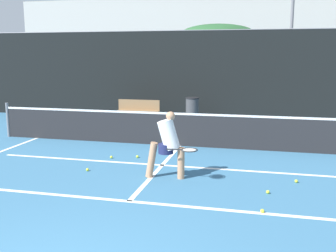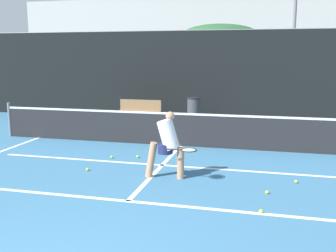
# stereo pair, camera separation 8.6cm
# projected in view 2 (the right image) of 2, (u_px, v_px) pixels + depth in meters

# --- Properties ---
(court_baseline_near) EXTENTS (11.00, 0.10, 0.01)m
(court_baseline_near) POSITION_uv_depth(u_px,v_px,m) (128.00, 201.00, 6.93)
(court_baseline_near) COLOR white
(court_baseline_near) RESTS_ON ground
(court_service_line) EXTENTS (8.25, 0.10, 0.01)m
(court_service_line) POSITION_uv_depth(u_px,v_px,m) (162.00, 165.00, 9.18)
(court_service_line) COLOR white
(court_service_line) RESTS_ON ground
(court_center_mark) EXTENTS (0.10, 4.38, 0.01)m
(court_center_mark) POSITION_uv_depth(u_px,v_px,m) (160.00, 167.00, 9.02)
(court_center_mark) COLOR white
(court_center_mark) RESTS_ON ground
(net) EXTENTS (11.09, 0.09, 1.07)m
(net) POSITION_uv_depth(u_px,v_px,m) (181.00, 128.00, 11.02)
(net) COLOR slate
(net) RESTS_ON ground
(fence_back) EXTENTS (24.00, 0.06, 3.47)m
(fence_back) POSITION_uv_depth(u_px,v_px,m) (206.00, 76.00, 15.09)
(fence_back) COLOR black
(fence_back) RESTS_ON ground
(player_practicing) EXTENTS (1.16, 0.56, 1.42)m
(player_practicing) POSITION_uv_depth(u_px,v_px,m) (167.00, 143.00, 8.10)
(player_practicing) COLOR tan
(player_practicing) RESTS_ON ground
(tennis_ball_scattered_2) EXTENTS (0.07, 0.07, 0.07)m
(tennis_ball_scattered_2) POSITION_uv_depth(u_px,v_px,m) (261.00, 211.00, 6.41)
(tennis_ball_scattered_2) COLOR #D1E033
(tennis_ball_scattered_2) RESTS_ON ground
(tennis_ball_scattered_3) EXTENTS (0.07, 0.07, 0.07)m
(tennis_ball_scattered_3) POSITION_uv_depth(u_px,v_px,m) (87.00, 169.00, 8.73)
(tennis_ball_scattered_3) COLOR #D1E033
(tennis_ball_scattered_3) RESTS_ON ground
(tennis_ball_scattered_4) EXTENTS (0.07, 0.07, 0.07)m
(tennis_ball_scattered_4) POSITION_uv_depth(u_px,v_px,m) (112.00, 157.00, 9.79)
(tennis_ball_scattered_4) COLOR #D1E033
(tennis_ball_scattered_4) RESTS_ON ground
(tennis_ball_scattered_6) EXTENTS (0.07, 0.07, 0.07)m
(tennis_ball_scattered_6) POSITION_uv_depth(u_px,v_px,m) (267.00, 192.00, 7.29)
(tennis_ball_scattered_6) COLOR #D1E033
(tennis_ball_scattered_6) RESTS_ON ground
(tennis_ball_scattered_7) EXTENTS (0.07, 0.07, 0.07)m
(tennis_ball_scattered_7) POSITION_uv_depth(u_px,v_px,m) (138.00, 156.00, 9.83)
(tennis_ball_scattered_7) COLOR #D1E033
(tennis_ball_scattered_7) RESTS_ON ground
(tennis_ball_scattered_8) EXTENTS (0.07, 0.07, 0.07)m
(tennis_ball_scattered_8) POSITION_uv_depth(u_px,v_px,m) (296.00, 182.00, 7.90)
(tennis_ball_scattered_8) COLOR #D1E033
(tennis_ball_scattered_8) RESTS_ON ground
(courtside_bench) EXTENTS (1.62, 0.38, 0.86)m
(courtside_bench) POSITION_uv_depth(u_px,v_px,m) (140.00, 110.00, 14.81)
(courtside_bench) COLOR olive
(courtside_bench) RESTS_ON ground
(trash_bin) EXTENTS (0.49, 0.49, 0.99)m
(trash_bin) POSITION_uv_depth(u_px,v_px,m) (194.00, 111.00, 14.52)
(trash_bin) COLOR #3F3F42
(trash_bin) RESTS_ON ground
(parked_car) EXTENTS (1.62, 4.53, 1.31)m
(parked_car) POSITION_uv_depth(u_px,v_px,m) (322.00, 103.00, 16.43)
(parked_car) COLOR maroon
(parked_car) RESTS_ON ground
(tree_west) EXTENTS (3.49, 3.49, 3.97)m
(tree_west) POSITION_uv_depth(u_px,v_px,m) (220.00, 35.00, 18.72)
(tree_west) COLOR brown
(tree_west) RESTS_ON ground
(building_far) EXTENTS (36.00, 2.40, 6.98)m
(building_far) POSITION_uv_depth(u_px,v_px,m) (239.00, 42.00, 31.15)
(building_far) COLOR #B2ADA3
(building_far) RESTS_ON ground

